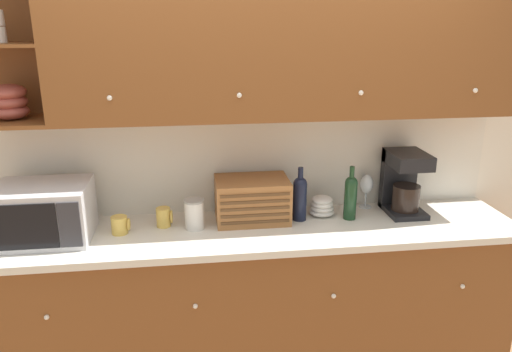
% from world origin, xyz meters
% --- Properties ---
extents(ground_plane, '(24.00, 24.00, 0.00)m').
position_xyz_m(ground_plane, '(0.00, 0.00, 0.00)').
color(ground_plane, '#896647').
extents(wall_back, '(5.35, 0.06, 2.60)m').
position_xyz_m(wall_back, '(0.00, 0.03, 1.30)').
color(wall_back, silver).
rests_on(wall_back, ground_plane).
extents(counter_unit, '(2.97, 0.61, 0.96)m').
position_xyz_m(counter_unit, '(-0.00, -0.29, 0.48)').
color(counter_unit, brown).
rests_on(counter_unit, ground_plane).
extents(backsplash_panel, '(2.95, 0.01, 0.61)m').
position_xyz_m(backsplash_panel, '(0.00, -0.01, 1.26)').
color(backsplash_panel, silver).
rests_on(backsplash_panel, counter_unit).
extents(upper_cabinets, '(2.95, 0.38, 0.82)m').
position_xyz_m(upper_cabinets, '(0.17, -0.18, 1.97)').
color(upper_cabinets, brown).
rests_on(upper_cabinets, backsplash_panel).
extents(microwave, '(0.48, 0.38, 0.30)m').
position_xyz_m(microwave, '(-1.14, -0.29, 1.11)').
color(microwave, silver).
rests_on(microwave, counter_unit).
extents(mug, '(0.10, 0.09, 0.10)m').
position_xyz_m(mug, '(-0.76, -0.28, 1.01)').
color(mug, gold).
rests_on(mug, counter_unit).
extents(mug_blue_second, '(0.09, 0.08, 0.11)m').
position_xyz_m(mug_blue_second, '(-0.52, -0.21, 1.01)').
color(mug_blue_second, gold).
rests_on(mug_blue_second, counter_unit).
extents(storage_canister, '(0.11, 0.11, 0.17)m').
position_xyz_m(storage_canister, '(-0.35, -0.26, 1.04)').
color(storage_canister, silver).
rests_on(storage_canister, counter_unit).
extents(bread_box, '(0.42, 0.29, 0.25)m').
position_xyz_m(bread_box, '(-0.02, -0.18, 1.08)').
color(bread_box, '#996033').
rests_on(bread_box, counter_unit).
extents(wine_bottle, '(0.08, 0.08, 0.32)m').
position_xyz_m(wine_bottle, '(0.25, -0.22, 1.10)').
color(wine_bottle, black).
rests_on(wine_bottle, counter_unit).
extents(bowl_stack_on_counter, '(0.15, 0.15, 0.12)m').
position_xyz_m(bowl_stack_on_counter, '(0.40, -0.17, 1.01)').
color(bowl_stack_on_counter, silver).
rests_on(bowl_stack_on_counter, counter_unit).
extents(second_wine_bottle, '(0.07, 0.07, 0.32)m').
position_xyz_m(second_wine_bottle, '(0.55, -0.24, 1.10)').
color(second_wine_bottle, '#19381E').
rests_on(second_wine_bottle, counter_unit).
extents(wine_glass, '(0.08, 0.08, 0.21)m').
position_xyz_m(wine_glass, '(0.70, -0.08, 1.10)').
color(wine_glass, silver).
rests_on(wine_glass, counter_unit).
extents(coffee_maker, '(0.21, 0.28, 0.38)m').
position_xyz_m(coffee_maker, '(0.90, -0.17, 1.15)').
color(coffee_maker, black).
rests_on(coffee_maker, counter_unit).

